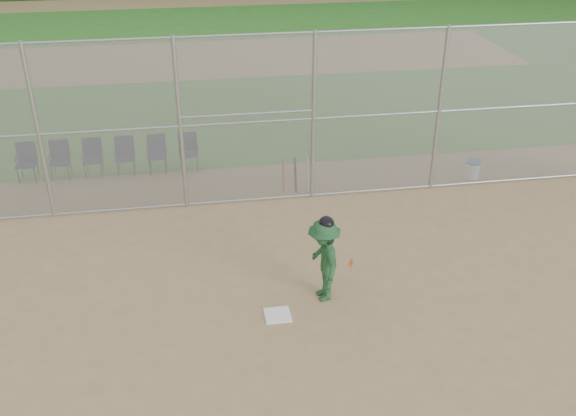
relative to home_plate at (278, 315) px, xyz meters
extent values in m
plane|color=tan|center=(0.51, -0.55, -0.01)|extent=(100.00, 100.00, 0.00)
plane|color=#2A6E21|center=(0.51, 17.45, 0.00)|extent=(100.00, 100.00, 0.00)
plane|color=tan|center=(0.51, 17.45, 0.00)|extent=(24.00, 24.00, 0.00)
cube|color=gray|center=(0.51, 4.45, 1.99)|extent=(16.00, 0.02, 4.00)
cylinder|color=#9EA3A8|center=(0.51, 4.45, 3.94)|extent=(16.00, 0.05, 0.05)
cube|color=white|center=(0.00, 0.00, 0.00)|extent=(0.46, 0.46, 0.02)
imported|color=#1E4C27|center=(0.91, 0.42, 0.80)|extent=(0.67, 1.08, 1.61)
ellipsoid|color=black|center=(0.91, 0.42, 1.57)|extent=(0.27, 0.30, 0.23)
cylinder|color=#E95416|center=(1.31, 0.02, 0.94)|extent=(0.30, 0.78, 0.43)
cylinder|color=white|center=(5.76, 4.83, 0.20)|extent=(0.35, 0.35, 0.42)
cylinder|color=#2660A4|center=(5.76, 4.83, 0.43)|extent=(0.37, 0.37, 0.05)
cylinder|color=#D84C14|center=(0.87, 4.87, 0.41)|extent=(0.06, 0.25, 0.84)
cylinder|color=black|center=(1.17, 4.87, 0.41)|extent=(0.06, 0.28, 0.84)
cylinder|color=#B2B2B7|center=(1.47, 4.87, 0.40)|extent=(0.06, 0.31, 0.83)
camera|label=1|loc=(-1.31, -9.08, 7.09)|focal=40.00mm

